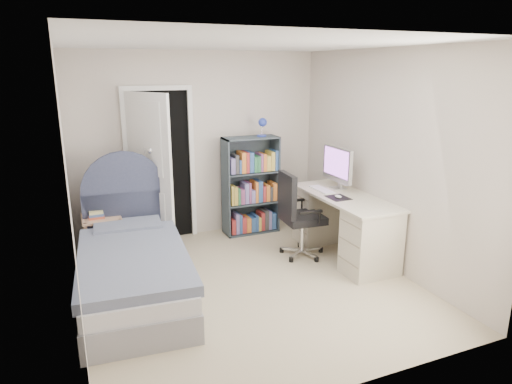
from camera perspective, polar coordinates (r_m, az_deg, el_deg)
name	(u,v)px	position (r m, az deg, el deg)	size (l,w,h in m)	color
room_shell	(249,173)	(4.62, -0.91, 2.39)	(3.50, 3.70, 2.60)	tan
door	(153,169)	(5.94, -12.71, 2.82)	(0.92, 0.74, 2.06)	black
bed	(133,266)	(4.94, -15.12, -8.90)	(1.18, 2.24, 1.34)	gray
nightstand	(101,227)	(5.82, -18.81, -4.11)	(0.45, 0.45, 0.65)	tan
floor_lamp	(150,210)	(5.88, -13.05, -2.24)	(0.19, 0.19, 1.35)	silver
bookcase	(252,189)	(6.40, -0.55, 0.40)	(0.76, 0.33, 1.62)	#38454D
desk	(343,223)	(5.75, 10.81, -3.79)	(0.64, 1.60, 1.32)	beige
office_chair	(297,211)	(5.59, 5.10, -2.40)	(0.56, 0.57, 1.07)	silver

